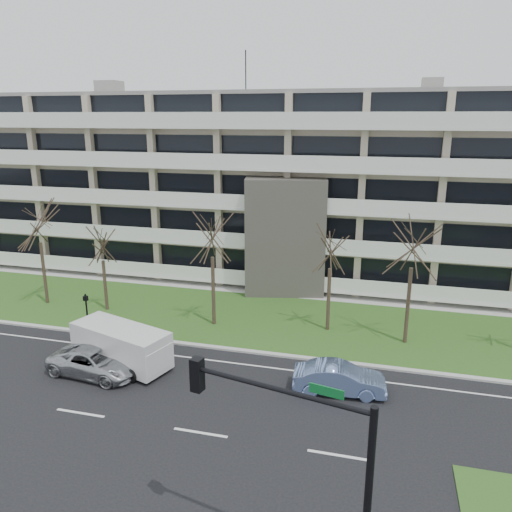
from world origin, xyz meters
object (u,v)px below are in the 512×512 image
(traffic_signal, at_px, (303,456))
(pedestrian_signal, at_px, (87,309))
(white_van, at_px, (122,343))
(blue_sedan, at_px, (339,379))
(silver_pickup, at_px, (95,362))

(traffic_signal, bearing_deg, pedestrian_signal, 151.49)
(white_van, distance_m, pedestrian_signal, 5.01)
(pedestrian_signal, bearing_deg, blue_sedan, -8.70)
(traffic_signal, height_order, pedestrian_signal, traffic_signal)
(pedestrian_signal, bearing_deg, traffic_signal, -39.56)
(silver_pickup, distance_m, blue_sedan, 12.96)
(blue_sedan, bearing_deg, traffic_signal, 173.95)
(white_van, bearing_deg, traffic_signal, -24.50)
(blue_sedan, distance_m, white_van, 11.96)
(traffic_signal, bearing_deg, white_van, 150.04)
(silver_pickup, relative_size, blue_sedan, 1.11)
(silver_pickup, distance_m, pedestrian_signal, 5.35)
(silver_pickup, relative_size, pedestrian_signal, 1.82)
(pedestrian_signal, bearing_deg, silver_pickup, -52.63)
(blue_sedan, relative_size, white_van, 0.74)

